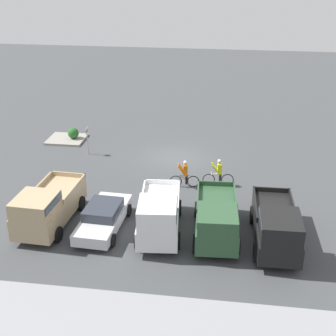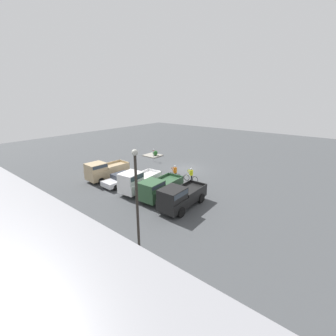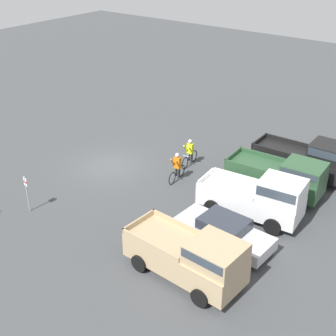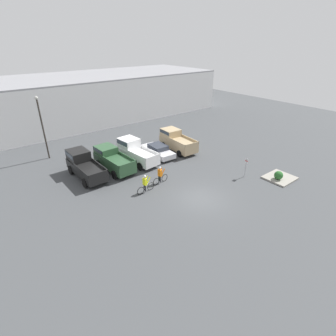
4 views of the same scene
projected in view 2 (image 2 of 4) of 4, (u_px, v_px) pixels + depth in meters
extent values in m
plane|color=#424447|center=(187.00, 169.00, 30.93)|extent=(80.00, 80.00, 0.00)
cube|color=black|center=(183.00, 198.00, 20.14)|extent=(2.02, 5.42, 0.91)
cube|color=black|center=(172.00, 194.00, 18.64)|extent=(1.80, 2.19, 0.96)
cube|color=#333D47|center=(172.00, 192.00, 18.57)|extent=(1.85, 2.02, 0.42)
cube|color=black|center=(198.00, 190.00, 20.25)|extent=(0.15, 3.23, 0.25)
cube|color=black|center=(182.00, 186.00, 21.31)|extent=(0.15, 3.23, 0.25)
cube|color=black|center=(198.00, 183.00, 21.96)|extent=(1.91, 0.12, 0.25)
cylinder|color=black|center=(181.00, 212.00, 18.46)|extent=(0.24, 0.89, 0.89)
cylinder|color=black|center=(163.00, 206.00, 19.57)|extent=(0.24, 0.89, 0.89)
cylinder|color=black|center=(201.00, 198.00, 20.98)|extent=(0.24, 0.89, 0.89)
cylinder|color=black|center=(184.00, 193.00, 22.08)|extent=(0.24, 0.89, 0.89)
cube|color=#2D5133|center=(161.00, 189.00, 22.01)|extent=(2.23, 5.18, 1.03)
cube|color=#2D5133|center=(151.00, 185.00, 20.56)|extent=(1.90, 2.13, 0.71)
cube|color=#333D47|center=(151.00, 184.00, 20.51)|extent=(1.95, 1.97, 0.31)
cube|color=#2D5133|center=(175.00, 181.00, 22.08)|extent=(0.25, 3.04, 0.25)
cube|color=#2D5133|center=(160.00, 178.00, 23.11)|extent=(0.25, 3.04, 0.25)
cube|color=#2D5133|center=(176.00, 175.00, 23.74)|extent=(1.95, 0.19, 0.25)
cylinder|color=black|center=(159.00, 201.00, 20.39)|extent=(0.27, 0.87, 0.86)
cylinder|color=black|center=(143.00, 196.00, 21.47)|extent=(0.27, 0.87, 0.86)
cylinder|color=black|center=(178.00, 190.00, 22.83)|extent=(0.27, 0.87, 0.86)
cylinder|color=black|center=(163.00, 186.00, 23.91)|extent=(0.27, 0.87, 0.86)
cube|color=white|center=(141.00, 183.00, 23.65)|extent=(2.38, 5.21, 0.96)
cube|color=white|center=(131.00, 178.00, 22.14)|extent=(1.94, 2.18, 1.03)
cube|color=#333D47|center=(131.00, 176.00, 22.07)|extent=(1.98, 2.02, 0.45)
cube|color=white|center=(153.00, 176.00, 23.79)|extent=(0.37, 3.02, 0.25)
cube|color=white|center=(140.00, 173.00, 24.75)|extent=(0.37, 3.02, 0.25)
cube|color=white|center=(155.00, 171.00, 25.44)|extent=(1.91, 0.26, 0.25)
cylinder|color=black|center=(138.00, 194.00, 22.05)|extent=(0.30, 0.86, 0.84)
cylinder|color=black|center=(124.00, 189.00, 23.04)|extent=(0.30, 0.86, 0.84)
cylinder|color=black|center=(157.00, 184.00, 24.54)|extent=(0.30, 0.86, 0.84)
cylinder|color=black|center=(143.00, 180.00, 25.53)|extent=(0.30, 0.86, 0.84)
cube|color=silver|center=(122.00, 180.00, 25.27)|extent=(1.99, 4.61, 0.56)
cube|color=#2D333D|center=(122.00, 175.00, 25.11)|extent=(1.69, 2.12, 0.49)
cylinder|color=black|center=(116.00, 188.00, 23.75)|extent=(0.21, 0.66, 0.65)
cylinder|color=black|center=(107.00, 183.00, 24.87)|extent=(0.21, 0.66, 0.65)
cylinder|color=black|center=(137.00, 180.00, 25.81)|extent=(0.21, 0.66, 0.65)
cylinder|color=black|center=(127.00, 177.00, 26.93)|extent=(0.21, 0.66, 0.65)
cube|color=tan|center=(108.00, 172.00, 26.98)|extent=(2.26, 5.17, 1.10)
cube|color=tan|center=(96.00, 167.00, 25.60)|extent=(1.94, 2.12, 0.82)
cube|color=#333D47|center=(96.00, 165.00, 25.55)|extent=(1.99, 1.96, 0.36)
cube|color=tan|center=(119.00, 166.00, 26.88)|extent=(0.24, 3.04, 0.25)
cube|color=tan|center=(110.00, 163.00, 28.10)|extent=(0.24, 3.04, 0.25)
cube|color=tan|center=(124.00, 162.00, 28.54)|extent=(2.00, 0.18, 0.25)
cylinder|color=black|center=(102.00, 181.00, 25.39)|extent=(0.26, 0.78, 0.77)
cylinder|color=black|center=(92.00, 177.00, 26.65)|extent=(0.26, 0.78, 0.77)
cylinder|color=black|center=(124.00, 174.00, 27.62)|extent=(0.26, 0.78, 0.77)
cylinder|color=black|center=(114.00, 171.00, 28.88)|extent=(0.26, 0.78, 0.77)
torus|color=black|center=(171.00, 175.00, 27.35)|extent=(0.73, 0.13, 0.73)
torus|color=black|center=(179.00, 177.00, 26.81)|extent=(0.73, 0.13, 0.73)
cylinder|color=#2D5133|center=(175.00, 175.00, 27.02)|extent=(0.54, 0.09, 0.39)
cylinder|color=#2D5133|center=(175.00, 173.00, 26.96)|extent=(0.57, 0.10, 0.04)
cylinder|color=#2D5133|center=(176.00, 175.00, 26.93)|extent=(0.04, 0.04, 0.36)
cylinder|color=#2D5133|center=(172.00, 172.00, 27.15)|extent=(0.07, 0.46, 0.02)
cylinder|color=black|center=(175.00, 175.00, 26.91)|extent=(0.13, 0.13, 0.54)
cylinder|color=black|center=(176.00, 175.00, 27.05)|extent=(0.13, 0.13, 0.54)
cube|color=orange|center=(175.00, 170.00, 26.82)|extent=(0.28, 0.38, 0.67)
cylinder|color=orange|center=(173.00, 170.00, 26.80)|extent=(0.52, 0.14, 0.72)
cylinder|color=orange|center=(175.00, 170.00, 27.07)|extent=(0.52, 0.14, 0.72)
sphere|color=tan|center=(175.00, 167.00, 26.70)|extent=(0.20, 0.20, 0.20)
sphere|color=silver|center=(175.00, 166.00, 26.69)|extent=(0.22, 0.22, 0.22)
torus|color=black|center=(187.00, 178.00, 26.56)|extent=(0.74, 0.13, 0.74)
torus|color=black|center=(195.00, 179.00, 25.99)|extent=(0.74, 0.13, 0.74)
cylinder|color=white|center=(191.00, 177.00, 26.22)|extent=(0.58, 0.10, 0.39)
cylinder|color=white|center=(191.00, 175.00, 26.16)|extent=(0.61, 0.10, 0.04)
cylinder|color=white|center=(192.00, 177.00, 26.12)|extent=(0.04, 0.04, 0.36)
cylinder|color=white|center=(188.00, 175.00, 26.36)|extent=(0.07, 0.46, 0.02)
cylinder|color=black|center=(191.00, 178.00, 26.10)|extent=(0.13, 0.13, 0.55)
cylinder|color=black|center=(192.00, 177.00, 26.25)|extent=(0.13, 0.13, 0.55)
cube|color=yellow|center=(191.00, 173.00, 26.02)|extent=(0.28, 0.38, 0.62)
cylinder|color=yellow|center=(189.00, 173.00, 26.00)|extent=(0.55, 0.15, 0.67)
cylinder|color=yellow|center=(190.00, 172.00, 26.27)|extent=(0.55, 0.15, 0.67)
sphere|color=tan|center=(191.00, 169.00, 25.91)|extent=(0.21, 0.21, 0.21)
sphere|color=silver|center=(191.00, 169.00, 25.89)|extent=(0.23, 0.23, 0.23)
cylinder|color=#9E9EA3|center=(154.00, 155.00, 34.11)|extent=(0.06, 0.06, 2.01)
cube|color=white|center=(154.00, 151.00, 33.90)|extent=(0.07, 0.30, 0.45)
cube|color=red|center=(154.00, 151.00, 33.90)|extent=(0.07, 0.30, 0.10)
cylinder|color=#2D2823|center=(137.00, 208.00, 13.30)|extent=(0.16, 0.16, 6.50)
sphere|color=#B2B2A8|center=(135.00, 152.00, 12.27)|extent=(0.36, 0.36, 0.36)
cube|color=gray|center=(153.00, 155.00, 37.51)|extent=(2.67, 2.40, 0.15)
sphere|color=#286028|center=(155.00, 153.00, 37.13)|extent=(0.80, 0.80, 0.80)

